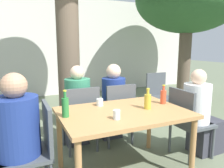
{
  "coord_description": "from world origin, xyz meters",
  "views": [
    {
      "loc": [
        -1.05,
        -2.04,
        1.45
      ],
      "look_at": [
        0.0,
        0.3,
        0.99
      ],
      "focal_mm": 35.0,
      "sensor_mm": 36.0,
      "label": 1
    }
  ],
  "objects": [
    {
      "name": "person_seated_3",
      "position": [
        0.27,
        0.94,
        0.53
      ],
      "size": [
        0.35,
        0.57,
        1.17
      ],
      "rotation": [
        0.0,
        0.0,
        3.14
      ],
      "color": "#383842",
      "rests_on": "ground_plane"
    },
    {
      "name": "person_seated_1",
      "position": [
        1.16,
        -0.0,
        0.51
      ],
      "size": [
        0.57,
        0.34,
        1.15
      ],
      "rotation": [
        0.0,
        0.0,
        1.57
      ],
      "color": "#383842",
      "rests_on": "ground_plane"
    },
    {
      "name": "patio_chair_4",
      "position": [
        1.5,
        1.39,
        0.51
      ],
      "size": [
        0.44,
        0.44,
        0.91
      ],
      "color": "#474C51",
      "rests_on": "ground_plane"
    },
    {
      "name": "patio_chair_1",
      "position": [
        0.92,
        0.0,
        0.51
      ],
      "size": [
        0.44,
        0.44,
        0.91
      ],
      "rotation": [
        0.0,
        0.0,
        1.57
      ],
      "color": "#474C51",
      "rests_on": "ground_plane"
    },
    {
      "name": "dining_table_front",
      "position": [
        0.0,
        0.0,
        0.66
      ],
      "size": [
        1.37,
        0.95,
        0.74
      ],
      "color": "#B27F4C",
      "rests_on": "ground_plane"
    },
    {
      "name": "soda_bottle_0",
      "position": [
        0.59,
        0.07,
        0.83
      ],
      "size": [
        0.07,
        0.07,
        0.23
      ],
      "color": "#DB4C2D",
      "rests_on": "dining_table_front"
    },
    {
      "name": "drinking_glass_1",
      "position": [
        -0.18,
        -0.21,
        0.78
      ],
      "size": [
        0.07,
        0.07,
        0.09
      ],
      "color": "silver",
      "rests_on": "dining_table_front"
    },
    {
      "name": "patio_chair_3",
      "position": [
        0.27,
        0.71,
        0.51
      ],
      "size": [
        0.44,
        0.44,
        0.91
      ],
      "rotation": [
        0.0,
        0.0,
        3.14
      ],
      "color": "#474C51",
      "rests_on": "ground_plane"
    },
    {
      "name": "cafe_building_wall",
      "position": [
        0.0,
        4.41,
        1.4
      ],
      "size": [
        10.0,
        0.08,
        2.8
      ],
      "color": "beige",
      "rests_on": "ground_plane"
    },
    {
      "name": "drinking_glass_0",
      "position": [
        -0.16,
        0.3,
        0.78
      ],
      "size": [
        0.08,
        0.08,
        0.08
      ],
      "color": "silver",
      "rests_on": "dining_table_front"
    },
    {
      "name": "tree_far",
      "position": [
        3.06,
        2.45,
        2.58
      ],
      "size": [
        2.65,
        2.65,
        3.46
      ],
      "color": "brown",
      "rests_on": "ground_plane"
    },
    {
      "name": "oil_cruet_1",
      "position": [
        0.29,
        -0.04,
        0.83
      ],
      "size": [
        0.08,
        0.08,
        0.24
      ],
      "color": "gold",
      "rests_on": "dining_table_front"
    },
    {
      "name": "person_seated_2",
      "position": [
        -0.27,
        0.94,
        0.53
      ],
      "size": [
        0.35,
        0.58,
        1.17
      ],
      "rotation": [
        0.0,
        0.0,
        3.14
      ],
      "color": "#383842",
      "rests_on": "ground_plane"
    },
    {
      "name": "green_bottle_2",
      "position": [
        -0.62,
        0.06,
        0.84
      ],
      "size": [
        0.07,
        0.07,
        0.27
      ],
      "color": "#287A38",
      "rests_on": "dining_table_front"
    },
    {
      "name": "person_seated_0",
      "position": [
        -1.15,
        -0.0,
        0.55
      ],
      "size": [
        0.6,
        0.39,
        1.21
      ],
      "rotation": [
        0.0,
        0.0,
        -1.57
      ],
      "color": "#383842",
      "rests_on": "ground_plane"
    },
    {
      "name": "patio_chair_2",
      "position": [
        -0.27,
        0.71,
        0.51
      ],
      "size": [
        0.44,
        0.44,
        0.91
      ],
      "rotation": [
        0.0,
        0.0,
        3.14
      ],
      "color": "#474C51",
      "rests_on": "ground_plane"
    },
    {
      "name": "patio_chair_0",
      "position": [
        -0.92,
        0.0,
        0.51
      ],
      "size": [
        0.44,
        0.44,
        0.91
      ],
      "rotation": [
        0.0,
        0.0,
        -1.57
      ],
      "color": "#474C51",
      "rests_on": "ground_plane"
    }
  ]
}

